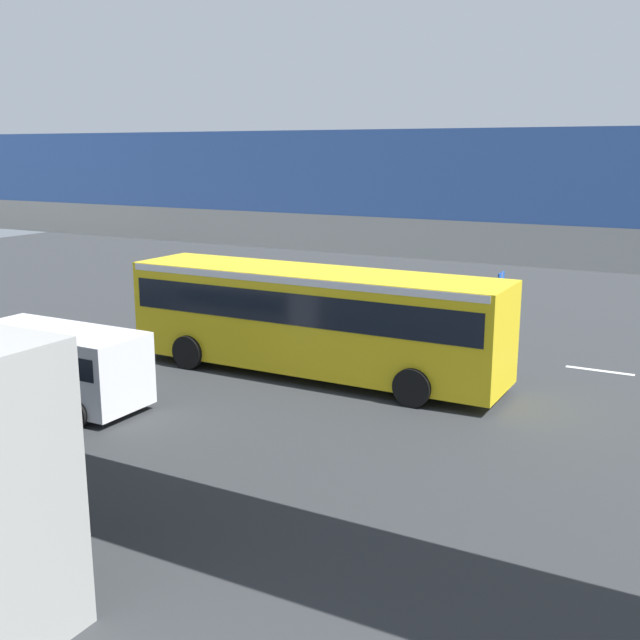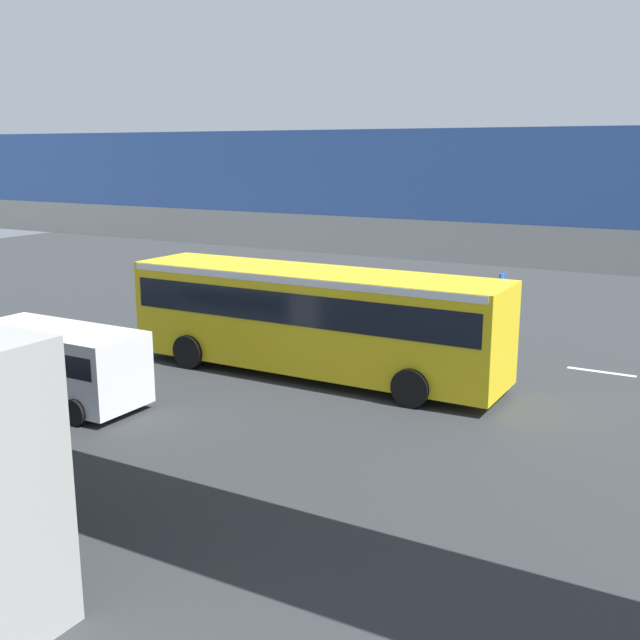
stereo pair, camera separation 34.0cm
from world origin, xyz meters
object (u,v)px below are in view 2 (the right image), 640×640
parked_van (59,361)px  traffic_sign (501,301)px  pedestrian (314,312)px  city_bus (313,313)px

parked_van → traffic_sign: bearing=-131.1°
parked_van → pedestrian: 9.95m
city_bus → traffic_sign: 6.20m
parked_van → traffic_sign: size_ratio=1.71×
parked_van → traffic_sign: traffic_sign is taller
pedestrian → city_bus: bearing=119.5°
city_bus → parked_van: 7.20m
city_bus → traffic_sign: (-4.32, -4.45, 0.01)m
city_bus → traffic_sign: city_bus is taller
city_bus → pedestrian: (2.32, -4.10, -1.00)m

